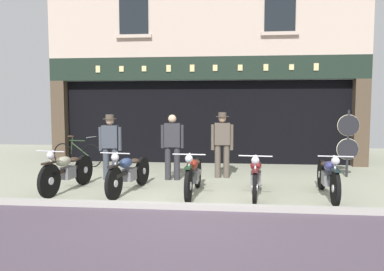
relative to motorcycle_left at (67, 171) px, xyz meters
The scene contains 14 objects.
ground 3.48m from the motorcycle_left, 39.56° to the right, with size 21.78×22.00×0.18m.
shop_facade 6.51m from the motorcycle_left, 65.42° to the left, with size 10.08×4.42×6.13m.
motorcycle_left is the anchor object (origin of this frame).
motorcycle_center_left 1.34m from the motorcycle_left, ahead, with size 0.62×2.03×0.92m.
motorcycle_center 2.71m from the motorcycle_left, ahead, with size 0.62×2.06×0.93m.
motorcycle_center_right 3.97m from the motorcycle_left, ahead, with size 0.62×2.01×0.90m.
motorcycle_right 5.39m from the motorcycle_left, ahead, with size 0.62×2.03×0.91m.
salesman_left 1.44m from the motorcycle_left, 67.02° to the left, with size 0.56×0.32×1.60m.
shopkeeper_center 2.52m from the motorcycle_left, 34.11° to the left, with size 0.56×0.26×1.60m.
salesman_right 3.74m from the motorcycle_left, 28.58° to the left, with size 0.56×0.32×1.65m.
tyre_sign_pole 6.82m from the motorcycle_left, 18.82° to the left, with size 0.55×0.06×1.71m.
advert_board_near 4.48m from the motorcycle_left, 80.74° to the left, with size 0.74×0.03×0.97m.
advert_board_far 4.41m from the motorcycle_left, 95.03° to the left, with size 0.82×0.03×1.08m.
leaning_bicycle 3.34m from the motorcycle_left, 109.69° to the left, with size 1.67×0.56×0.94m.
Camera 1 is at (0.76, -6.23, 1.82)m, focal length 34.43 mm.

